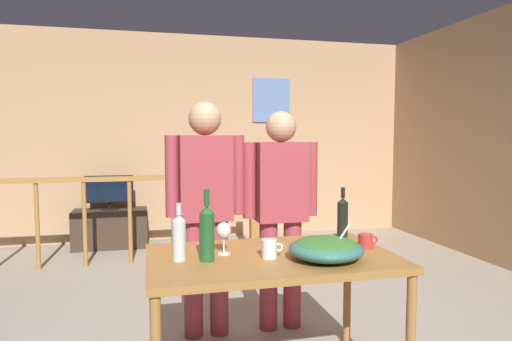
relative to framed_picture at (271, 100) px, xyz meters
name	(u,v)px	position (x,y,z in m)	size (l,w,h in m)	color
back_wall	(199,137)	(-1.01, 0.06, -0.52)	(5.99, 0.10, 2.75)	tan
framed_picture	(271,100)	(0.00, 0.00, 0.00)	(0.53, 0.03, 0.61)	#5A79B0
stair_railing	(151,206)	(-1.67, -1.11, -1.27)	(3.35, 0.10, 1.01)	#9E6B33
tv_console	(111,228)	(-2.17, -0.29, -1.66)	(0.90, 0.40, 0.47)	#38281E
flat_screen_tv	(109,190)	(-2.17, -0.32, -1.17)	(0.57, 0.12, 0.43)	black
serving_table	(271,267)	(-1.05, -3.80, -1.22)	(1.34, 0.82, 0.74)	#9E6B33
salad_bowl	(326,248)	(-0.80, -3.96, -1.09)	(0.39, 0.39, 0.21)	#337060
wine_glass	(224,232)	(-1.30, -3.73, -1.03)	(0.08, 0.08, 0.18)	silver
wine_bottle_green	(207,232)	(-1.41, -3.83, -1.00)	(0.08, 0.08, 0.38)	#1E5628
wine_bottle_dark	(343,216)	(-0.49, -3.48, -1.02)	(0.07, 0.07, 0.32)	black
wine_bottle_clear	(179,237)	(-1.55, -3.79, -1.03)	(0.07, 0.07, 0.30)	silver
mug_white	(270,249)	(-1.08, -3.86, -1.10)	(0.12, 0.08, 0.10)	white
mug_red	(366,241)	(-0.48, -3.79, -1.11)	(0.12, 0.09, 0.08)	#B7332D
person_standing_left	(206,201)	(-1.32, -3.08, -0.94)	(0.54, 0.22, 1.62)	#9E3842
person_standing_right	(281,203)	(-0.78, -3.08, -0.98)	(0.55, 0.22, 1.57)	#9E3842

